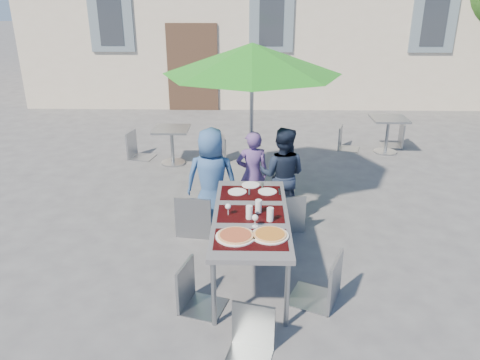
{
  "coord_description": "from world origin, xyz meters",
  "views": [
    {
      "loc": [
        -0.51,
        -4.73,
        2.97
      ],
      "look_at": [
        -0.63,
        0.64,
        0.77
      ],
      "focal_mm": 35.0,
      "sensor_mm": 36.0,
      "label": 1
    }
  ],
  "objects_px": {
    "pizza_near_right": "(270,235)",
    "cafe_table_1": "(388,130)",
    "child_0": "(212,179)",
    "bg_chair_l_1": "(346,124)",
    "chair_4": "(327,251)",
    "cafe_table_0": "(172,141)",
    "pizza_near_left": "(236,236)",
    "bg_chair_r_0": "(219,134)",
    "bg_chair_l_0": "(135,129)",
    "patio_umbrella": "(252,60)",
    "dining_table": "(251,219)",
    "chair_1": "(256,193)",
    "chair_5": "(251,307)",
    "child_1": "(252,174)",
    "child_2": "(282,175)",
    "bg_chair_r_1": "(398,120)",
    "chair_3": "(193,261)",
    "chair_2": "(288,189)",
    "chair_0": "(194,190)"
  },
  "relations": [
    {
      "from": "child_0",
      "to": "chair_4",
      "type": "relative_size",
      "value": 1.34
    },
    {
      "from": "child_0",
      "to": "bg_chair_l_1",
      "type": "height_order",
      "value": "child_0"
    },
    {
      "from": "pizza_near_right",
      "to": "patio_umbrella",
      "type": "xyz_separation_m",
      "value": [
        -0.18,
        2.56,
        1.31
      ]
    },
    {
      "from": "dining_table",
      "to": "chair_4",
      "type": "bearing_deg",
      "value": -33.46
    },
    {
      "from": "pizza_near_right",
      "to": "bg_chair_l_1",
      "type": "relative_size",
      "value": 0.42
    },
    {
      "from": "child_2",
      "to": "chair_5",
      "type": "relative_size",
      "value": 1.52
    },
    {
      "from": "pizza_near_left",
      "to": "bg_chair_r_1",
      "type": "distance_m",
      "value": 6.08
    },
    {
      "from": "chair_4",
      "to": "cafe_table_1",
      "type": "xyz_separation_m",
      "value": [
        1.89,
        4.77,
        -0.13
      ]
    },
    {
      "from": "bg_chair_l_1",
      "to": "chair_5",
      "type": "bearing_deg",
      "value": -108.04
    },
    {
      "from": "child_1",
      "to": "chair_2",
      "type": "relative_size",
      "value": 1.24
    },
    {
      "from": "pizza_near_right",
      "to": "cafe_table_1",
      "type": "distance_m",
      "value": 5.36
    },
    {
      "from": "pizza_near_right",
      "to": "bg_chair_l_0",
      "type": "height_order",
      "value": "bg_chair_l_0"
    },
    {
      "from": "cafe_table_0",
      "to": "bg_chair_r_1",
      "type": "height_order",
      "value": "bg_chair_r_1"
    },
    {
      "from": "patio_umbrella",
      "to": "bg_chair_r_1",
      "type": "height_order",
      "value": "patio_umbrella"
    },
    {
      "from": "patio_umbrella",
      "to": "bg_chair_l_0",
      "type": "xyz_separation_m",
      "value": [
        -2.16,
        1.83,
        -1.52
      ]
    },
    {
      "from": "patio_umbrella",
      "to": "cafe_table_1",
      "type": "xyz_separation_m",
      "value": [
        2.63,
        2.2,
        -1.61
      ]
    },
    {
      "from": "pizza_near_right",
      "to": "cafe_table_0",
      "type": "xyz_separation_m",
      "value": [
        -1.61,
        4.05,
        -0.34
      ]
    },
    {
      "from": "pizza_near_left",
      "to": "bg_chair_r_0",
      "type": "distance_m",
      "value": 4.34
    },
    {
      "from": "pizza_near_right",
      "to": "chair_4",
      "type": "xyz_separation_m",
      "value": [
        0.56,
        -0.01,
        -0.17
      ]
    },
    {
      "from": "child_2",
      "to": "patio_umbrella",
      "type": "xyz_separation_m",
      "value": [
        -0.42,
        0.72,
        1.41
      ]
    },
    {
      "from": "chair_4",
      "to": "chair_5",
      "type": "bearing_deg",
      "value": -134.51
    },
    {
      "from": "child_1",
      "to": "bg_chair_r_0",
      "type": "xyz_separation_m",
      "value": [
        -0.61,
        2.29,
        -0.11
      ]
    },
    {
      "from": "pizza_near_left",
      "to": "child_0",
      "type": "bearing_deg",
      "value": 102.46
    },
    {
      "from": "pizza_near_right",
      "to": "cafe_table_0",
      "type": "height_order",
      "value": "pizza_near_right"
    },
    {
      "from": "chair_1",
      "to": "cafe_table_0",
      "type": "height_order",
      "value": "chair_1"
    },
    {
      "from": "cafe_table_1",
      "to": "pizza_near_right",
      "type": "bearing_deg",
      "value": -117.25
    },
    {
      "from": "chair_4",
      "to": "cafe_table_0",
      "type": "xyz_separation_m",
      "value": [
        -2.17,
        4.06,
        -0.17
      ]
    },
    {
      "from": "dining_table",
      "to": "chair_1",
      "type": "relative_size",
      "value": 1.78
    },
    {
      "from": "dining_table",
      "to": "bg_chair_l_0",
      "type": "xyz_separation_m",
      "value": [
        -2.16,
        3.91,
        -0.14
      ]
    },
    {
      "from": "cafe_table_0",
      "to": "cafe_table_1",
      "type": "relative_size",
      "value": 0.95
    },
    {
      "from": "bg_chair_l_0",
      "to": "bg_chair_r_0",
      "type": "distance_m",
      "value": 1.57
    },
    {
      "from": "pizza_near_left",
      "to": "cafe_table_1",
      "type": "distance_m",
      "value": 5.55
    },
    {
      "from": "child_2",
      "to": "cafe_table_0",
      "type": "relative_size",
      "value": 1.97
    },
    {
      "from": "chair_4",
      "to": "bg_chair_r_1",
      "type": "bearing_deg",
      "value": 66.97
    },
    {
      "from": "child_1",
      "to": "chair_0",
      "type": "height_order",
      "value": "child_1"
    },
    {
      "from": "dining_table",
      "to": "chair_2",
      "type": "height_order",
      "value": "chair_2"
    },
    {
      "from": "patio_umbrella",
      "to": "chair_0",
      "type": "bearing_deg",
      "value": -121.54
    },
    {
      "from": "child_0",
      "to": "chair_5",
      "type": "height_order",
      "value": "child_0"
    },
    {
      "from": "pizza_near_right",
      "to": "chair_3",
      "type": "height_order",
      "value": "chair_3"
    },
    {
      "from": "chair_5",
      "to": "child_0",
      "type": "bearing_deg",
      "value": 102.18
    },
    {
      "from": "chair_2",
      "to": "bg_chair_l_1",
      "type": "bearing_deg",
      "value": 67.88
    },
    {
      "from": "child_1",
      "to": "bg_chair_l_0",
      "type": "height_order",
      "value": "child_1"
    },
    {
      "from": "child_2",
      "to": "bg_chair_l_1",
      "type": "bearing_deg",
      "value": -101.0
    },
    {
      "from": "pizza_near_left",
      "to": "cafe_table_0",
      "type": "relative_size",
      "value": 0.58
    },
    {
      "from": "child_0",
      "to": "chair_4",
      "type": "height_order",
      "value": "child_0"
    },
    {
      "from": "child_1",
      "to": "cafe_table_1",
      "type": "height_order",
      "value": "child_1"
    },
    {
      "from": "chair_5",
      "to": "bg_chair_l_1",
      "type": "bearing_deg",
      "value": 71.96
    },
    {
      "from": "child_2",
      "to": "chair_3",
      "type": "xyz_separation_m",
      "value": [
        -0.98,
        -1.95,
        -0.14
      ]
    },
    {
      "from": "child_0",
      "to": "bg_chair_r_1",
      "type": "height_order",
      "value": "child_0"
    },
    {
      "from": "dining_table",
      "to": "cafe_table_0",
      "type": "height_order",
      "value": "dining_table"
    }
  ]
}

